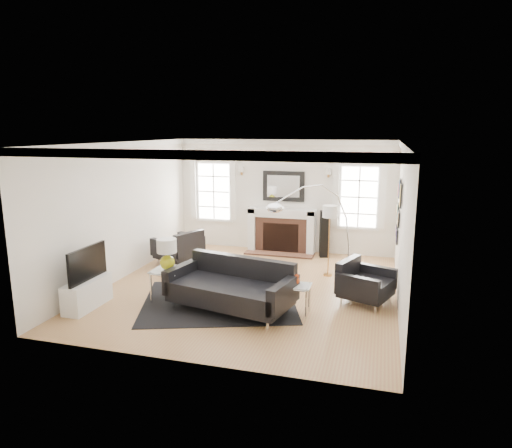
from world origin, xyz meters
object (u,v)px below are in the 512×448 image
(armchair_right, at_px, (363,283))
(gourd_lamp, at_px, (167,252))
(fireplace, at_px, (282,231))
(coffee_table, at_px, (241,268))
(arc_floor_lamp, at_px, (314,233))
(sofa, at_px, (232,288))
(armchair_left, at_px, (180,248))

(armchair_right, xyz_separation_m, gourd_lamp, (-3.39, -0.88, 0.56))
(fireplace, bearing_deg, coffee_table, -95.36)
(coffee_table, height_order, arc_floor_lamp, arc_floor_lamp)
(sofa, distance_m, armchair_right, 2.34)
(fireplace, distance_m, armchair_left, 2.60)
(armchair_right, relative_size, coffee_table, 1.36)
(fireplace, xyz_separation_m, gourd_lamp, (-1.25, -3.80, 0.36))
(armchair_left, height_order, armchair_right, armchair_left)
(sofa, bearing_deg, coffee_table, 100.76)
(fireplace, xyz_separation_m, sofa, (-0.00, -3.87, -0.16))
(armchair_right, bearing_deg, sofa, -156.27)
(coffee_table, bearing_deg, armchair_right, -7.81)
(armchair_right, bearing_deg, coffee_table, 172.19)
(fireplace, xyz_separation_m, armchair_right, (2.14, -2.93, -0.20))
(fireplace, height_order, coffee_table, fireplace)
(fireplace, bearing_deg, arc_floor_lamp, -65.75)
(fireplace, bearing_deg, sofa, -90.04)
(sofa, xyz_separation_m, gourd_lamp, (-1.24, 0.06, 0.52))
(armchair_left, bearing_deg, armchair_right, -17.46)
(sofa, distance_m, armchair_left, 3.03)
(armchair_left, bearing_deg, gourd_lamp, -70.32)
(armchair_right, height_order, coffee_table, armchair_right)
(arc_floor_lamp, bearing_deg, armchair_right, -16.64)
(armchair_left, bearing_deg, sofa, -48.04)
(fireplace, relative_size, sofa, 0.73)
(armchair_left, relative_size, coffee_table, 1.44)
(armchair_right, bearing_deg, armchair_left, 162.54)
(armchair_right, xyz_separation_m, coffee_table, (-2.39, 0.33, -0.00))
(armchair_left, relative_size, gourd_lamp, 2.13)
(armchair_left, relative_size, armchair_right, 1.05)
(sofa, xyz_separation_m, coffee_table, (-0.24, 1.27, -0.04))
(coffee_table, bearing_deg, gourd_lamp, -129.70)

